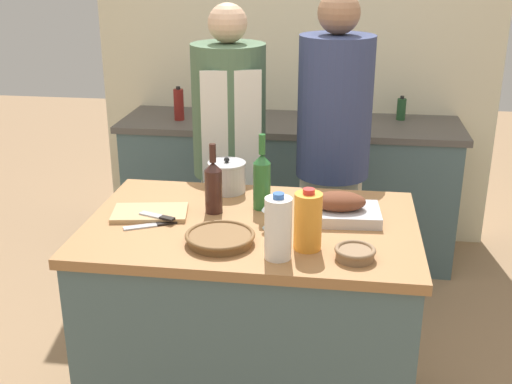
% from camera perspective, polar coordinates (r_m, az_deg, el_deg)
% --- Properties ---
extents(kitchen_island, '(1.30, 0.84, 0.91)m').
position_cam_1_polar(kitchen_island, '(2.73, -0.38, -11.50)').
color(kitchen_island, '#4C666B').
rests_on(kitchen_island, ground_plane).
extents(back_counter, '(2.15, 0.60, 0.90)m').
position_cam_1_polar(back_counter, '(4.22, 2.91, 0.38)').
color(back_counter, '#4C666B').
rests_on(back_counter, ground_plane).
extents(back_wall, '(2.65, 0.10, 2.55)m').
position_cam_1_polar(back_wall, '(4.35, 3.55, 12.24)').
color(back_wall, beige).
rests_on(back_wall, ground_plane).
extents(roasting_pan, '(0.34, 0.23, 0.11)m').
position_cam_1_polar(roasting_pan, '(2.56, 7.35, -1.50)').
color(roasting_pan, '#BCBCC1').
rests_on(roasting_pan, kitchen_island).
extents(wicker_basket, '(0.26, 0.26, 0.04)m').
position_cam_1_polar(wicker_basket, '(2.34, -3.21, -4.07)').
color(wicker_basket, brown).
rests_on(wicker_basket, kitchen_island).
extents(cutting_board, '(0.32, 0.23, 0.02)m').
position_cam_1_polar(cutting_board, '(2.62, -9.40, -1.84)').
color(cutting_board, tan).
rests_on(cutting_board, kitchen_island).
extents(stock_pot, '(0.17, 0.17, 0.16)m').
position_cam_1_polar(stock_pot, '(2.82, -2.60, 1.37)').
color(stock_pot, '#B7B7BC').
rests_on(stock_pot, kitchen_island).
extents(mixing_bowl, '(0.14, 0.14, 0.04)m').
position_cam_1_polar(mixing_bowl, '(2.25, 8.80, -5.36)').
color(mixing_bowl, '#846647').
rests_on(mixing_bowl, kitchen_island).
extents(juice_jug, '(0.10, 0.10, 0.23)m').
position_cam_1_polar(juice_jug, '(2.27, 4.64, -2.58)').
color(juice_jug, orange).
rests_on(juice_jug, kitchen_island).
extents(milk_jug, '(0.09, 0.09, 0.24)m').
position_cam_1_polar(milk_jug, '(2.20, 1.98, -3.21)').
color(milk_jug, white).
rests_on(milk_jug, kitchen_island).
extents(wine_bottle_green, '(0.07, 0.07, 0.32)m').
position_cam_1_polar(wine_bottle_green, '(2.61, 0.53, 1.09)').
color(wine_bottle_green, '#28662D').
rests_on(wine_bottle_green, kitchen_island).
extents(wine_bottle_dark, '(0.07, 0.07, 0.29)m').
position_cam_1_polar(wine_bottle_dark, '(2.58, -3.81, 0.56)').
color(wine_bottle_dark, '#381E19').
rests_on(wine_bottle_dark, kitchen_island).
extents(wine_glass_left, '(0.07, 0.07, 0.13)m').
position_cam_1_polar(wine_glass_left, '(2.43, 1.30, -1.23)').
color(wine_glass_left, silver).
rests_on(wine_glass_left, kitchen_island).
extents(knife_chef, '(0.20, 0.12, 0.01)m').
position_cam_1_polar(knife_chef, '(2.52, -9.20, -2.92)').
color(knife_chef, '#B7B7BC').
rests_on(knife_chef, kitchen_island).
extents(knife_paring, '(0.16, 0.08, 0.01)m').
position_cam_1_polar(knife_paring, '(2.55, -8.68, -2.15)').
color(knife_paring, '#B7B7BC').
rests_on(knife_paring, cutting_board).
extents(condiment_bottle_tall, '(0.06, 0.06, 0.15)m').
position_cam_1_polar(condiment_bottle_tall, '(4.21, 12.79, 7.21)').
color(condiment_bottle_tall, '#234C28').
rests_on(condiment_bottle_tall, back_counter).
extents(condiment_bottle_short, '(0.06, 0.06, 0.22)m').
position_cam_1_polar(condiment_bottle_short, '(4.12, -6.88, 7.74)').
color(condiment_bottle_short, maroon).
rests_on(condiment_bottle_short, back_counter).
extents(person_cook_aproned, '(0.38, 0.41, 1.68)m').
position_cam_1_polar(person_cook_aproned, '(3.37, -2.36, 3.57)').
color(person_cook_aproned, beige).
rests_on(person_cook_aproned, ground_plane).
extents(person_cook_guest, '(0.37, 0.37, 1.74)m').
position_cam_1_polar(person_cook_guest, '(3.27, 6.85, 3.62)').
color(person_cook_guest, beige).
rests_on(person_cook_guest, ground_plane).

